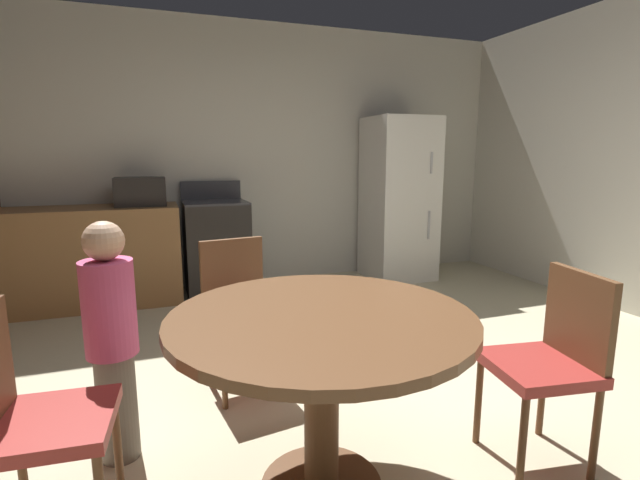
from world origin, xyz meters
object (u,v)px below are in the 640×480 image
chair_east (552,355)px  chair_west (28,413)px  microwave (140,192)px  oven_range (216,247)px  refrigerator (399,199)px  dining_table (321,352)px  chair_north (239,304)px  person_child (112,337)px

chair_east → chair_west: bearing=1.9°
microwave → chair_east: (1.71, -3.13, -0.53)m
oven_range → refrigerator: size_ratio=0.62×
oven_range → dining_table: 2.98m
chair_north → chair_west: (-0.88, -0.94, 0.00)m
chair_north → refrigerator: bearing=123.8°
microwave → chair_east: 3.60m
person_child → refrigerator: bearing=74.1°
microwave → dining_table: (0.69, -2.97, -0.43)m
chair_east → chair_west: (-2.05, 0.24, 0.00)m
chair_north → dining_table: bearing=0.0°
microwave → chair_north: 2.10m
chair_east → chair_west: size_ratio=1.00×
oven_range → chair_west: oven_range is taller
refrigerator → microwave: bearing=178.9°
chair_north → chair_west: same height
dining_table → person_child: (-0.79, 0.51, -0.02)m
refrigerator → chair_north: size_ratio=2.02×
dining_table → person_child: 0.94m
dining_table → chair_east: (1.02, -0.15, -0.10)m
microwave → dining_table: size_ratio=0.37×
microwave → chair_north: bearing=-74.4°
refrigerator → chair_north: bearing=-138.0°
chair_west → person_child: bearing=66.0°
microwave → chair_west: bearing=-96.6°
chair_north → person_child: 0.82m
refrigerator → chair_west: refrigerator is taller
chair_east → microwave: bearing=-52.8°
microwave → dining_table: 3.08m
chair_west → chair_north: bearing=51.5°
chair_east → person_child: person_child is taller
refrigerator → chair_east: 3.24m
dining_table → refrigerator: bearing=56.1°
oven_range → person_child: bearing=-107.3°
refrigerator → chair_north: (-2.11, -1.90, -0.38)m
oven_range → chair_east: (1.05, -3.13, 0.03)m
oven_range → chair_north: 1.96m
refrigerator → person_child: 3.67m
chair_west → person_child: size_ratio=0.80×
chair_north → chair_east: bearing=36.6°
person_child → dining_table: bearing=0.0°
refrigerator → microwave: size_ratio=4.00×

